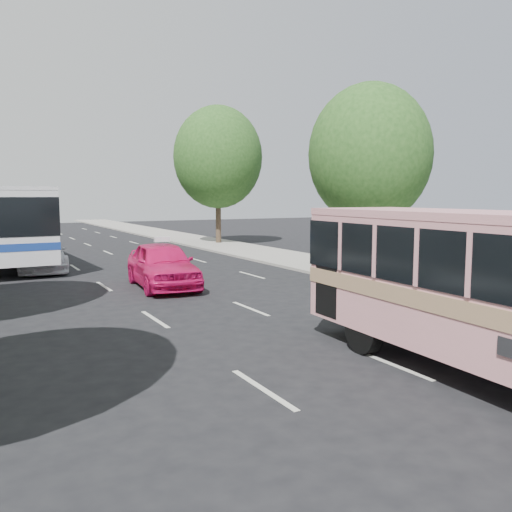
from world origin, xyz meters
TOP-DOWN VIEW (x-y plane):
  - ground at (0.00, 0.00)m, footprint 120.00×120.00m
  - sidewalk_right at (8.50, 20.00)m, footprint 4.00×90.00m
  - tree_right_near at (8.78, 7.94)m, footprint 5.10×5.10m
  - tree_right_far at (9.08, 23.94)m, footprint 6.00×6.00m
  - pink_taxi at (-0.06, 8.83)m, footprint 2.38×5.03m
  - white_pickup at (-3.40, 15.63)m, footprint 2.35×5.11m
  - tour_coach_front at (-4.50, 18.77)m, footprint 3.10×12.34m
  - taxi_roof_sign at (-0.06, 8.83)m, footprint 0.56×0.23m

SIDE VIEW (x-z plane):
  - ground at x=0.00m, z-range 0.00..0.00m
  - sidewalk_right at x=8.50m, z-range 0.00..0.12m
  - white_pickup at x=-3.40m, z-range 0.00..1.45m
  - pink_taxi at x=-0.06m, z-range 0.00..1.66m
  - taxi_roof_sign at x=-0.06m, z-range 1.66..1.84m
  - tour_coach_front at x=-4.50m, z-range 0.37..4.04m
  - tree_right_near at x=8.78m, z-range 1.23..9.18m
  - tree_right_far at x=9.08m, z-range 1.45..10.80m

